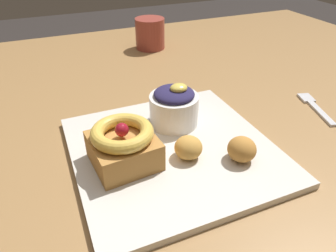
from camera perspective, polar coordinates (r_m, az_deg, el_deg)
The scene contains 8 objects.
dining_table at distance 0.71m, azimuth 0.23°, elevation -0.16°, with size 1.55×1.06×0.73m.
front_plate at distance 0.50m, azimuth 0.89°, elevation -4.39°, with size 0.31×0.31×0.01m, color silver.
cake_slice at distance 0.45m, azimuth -8.17°, elevation -3.45°, with size 0.10×0.10×0.07m.
berry_ramekin at distance 0.54m, azimuth 1.11°, elevation 3.62°, with size 0.09×0.09×0.08m.
fritter_front at distance 0.48m, azimuth 13.33°, elevation -4.15°, with size 0.04×0.04×0.04m, color #BC7F38.
fritter_middle at distance 0.47m, azimuth 3.74°, elevation -3.94°, with size 0.04×0.04×0.04m, color gold.
fork at distance 0.69m, azimuth 25.15°, elevation 3.31°, with size 0.06×0.12×0.00m.
coffee_mug at distance 0.94m, azimuth -3.30°, elevation 16.51°, with size 0.08×0.08×0.09m, color #993D33.
Camera 1 is at (-0.23, -0.55, 1.04)m, focal length 33.36 mm.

